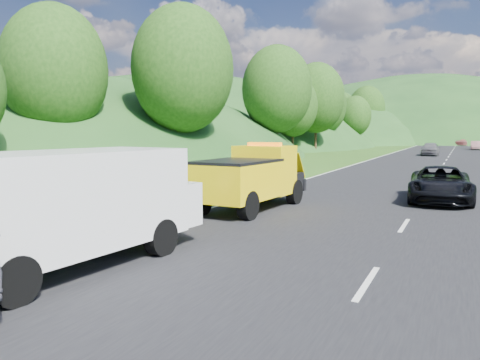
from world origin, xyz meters
The scene contains 13 objects.
ground centered at (0.00, 0.00, 0.00)m, with size 320.00×320.00×0.00m, color #38661E.
road_surface centered at (3.00, 40.00, 0.01)m, with size 14.00×200.00×0.02m, color black.
tree_line_left centered at (-19.00, 60.00, 0.00)m, with size 14.00×140.00×14.00m, color #335D1B, non-canonical shape.
hills_backdrop centered at (6.50, 134.70, 0.00)m, with size 201.00×288.60×44.00m, color #2D5B23, non-canonical shape.
tow_truck centered at (-2.47, 4.83, 1.20)m, with size 2.47×5.82×2.45m.
white_van centered at (-2.84, -3.68, 1.40)m, with size 3.80×7.18×2.47m.
woman centered at (-3.25, 0.56, 0.00)m, with size 0.61×0.44×1.67m, color silver.
child centered at (-2.73, -0.51, 0.00)m, with size 0.51×0.40×1.05m, color #CDC16D.
suitcase centered at (-4.15, 1.20, 0.30)m, with size 0.37×0.21×0.60m, color #66604D.
passing_suv centered at (3.73, 9.81, 0.00)m, with size 2.37×5.14×1.43m, color black.
dist_car_a centered at (0.95, 48.24, 0.00)m, with size 1.87×4.64×1.58m, color #4F4E53.
dist_car_b centered at (6.13, 69.30, 0.00)m, with size 1.42×4.06×1.34m, color #805558.
dist_car_c centered at (3.97, 92.09, 0.00)m, with size 2.16×5.32×1.54m, color #914D48.
Camera 1 is at (4.55, -10.79, 2.89)m, focal length 35.00 mm.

